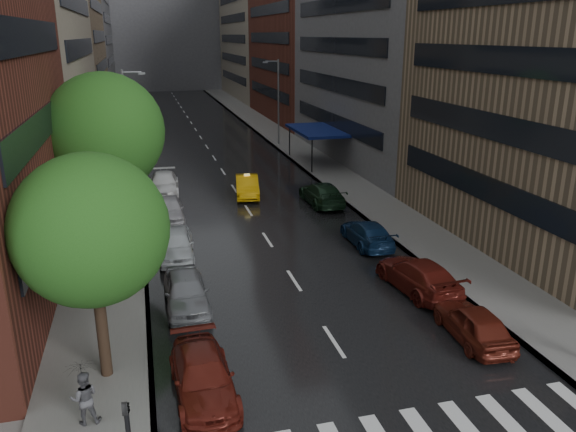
# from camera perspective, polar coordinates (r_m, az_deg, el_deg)

# --- Properties ---
(ground) EXTENTS (220.00, 220.00, 0.00)m
(ground) POSITION_cam_1_polar(r_m,az_deg,el_deg) (19.82, 8.67, -18.21)
(ground) COLOR gray
(ground) RESTS_ON ground
(road) EXTENTS (14.00, 140.00, 0.01)m
(road) POSITION_cam_1_polar(r_m,az_deg,el_deg) (65.94, -8.66, 7.61)
(road) COLOR black
(road) RESTS_ON ground
(sidewalk_left) EXTENTS (4.00, 140.00, 0.15)m
(sidewalk_left) POSITION_cam_1_polar(r_m,az_deg,el_deg) (65.62, -16.55, 7.08)
(sidewalk_left) COLOR gray
(sidewalk_left) RESTS_ON ground
(sidewalk_right) EXTENTS (4.00, 140.00, 0.15)m
(sidewalk_right) POSITION_cam_1_polar(r_m,az_deg,el_deg) (67.45, -0.98, 8.10)
(sidewalk_right) COLOR gray
(sidewalk_right) RESTS_ON ground
(buildings_right) EXTENTS (8.05, 109.10, 36.00)m
(buildings_right) POSITION_cam_1_polar(r_m,az_deg,el_deg) (74.58, 2.43, 20.56)
(buildings_right) COLOR #937A5B
(buildings_right) RESTS_ON ground
(building_far) EXTENTS (40.00, 14.00, 32.00)m
(building_far) POSITION_cam_1_polar(r_m,az_deg,el_deg) (132.80, -12.50, 19.45)
(building_far) COLOR slate
(building_far) RESTS_ON ground
(tree_near) EXTENTS (5.09, 5.09, 8.12)m
(tree_near) POSITION_cam_1_polar(r_m,az_deg,el_deg) (19.36, -19.39, -1.39)
(tree_near) COLOR #382619
(tree_near) RESTS_ON ground
(tree_mid) EXTENTS (6.19, 6.19, 9.86)m
(tree_mid) POSITION_cam_1_polar(r_m,az_deg,el_deg) (31.32, -18.08, 8.13)
(tree_mid) COLOR #382619
(tree_mid) RESTS_ON ground
(tree_far) EXTENTS (5.30, 5.30, 8.44)m
(tree_far) POSITION_cam_1_polar(r_m,az_deg,el_deg) (47.95, -17.07, 10.18)
(tree_far) COLOR #382619
(tree_far) RESTS_ON ground
(taxi) EXTENTS (2.31, 4.92, 1.56)m
(taxi) POSITION_cam_1_polar(r_m,az_deg,el_deg) (42.29, -4.17, 3.05)
(taxi) COLOR #F4AF0C
(taxi) RESTS_ON ground
(parked_cars_left) EXTENTS (2.46, 31.30, 1.59)m
(parked_cars_left) POSITION_cam_1_polar(r_m,az_deg,el_deg) (32.02, -11.40, -2.24)
(parked_cars_left) COLOR maroon
(parked_cars_left) RESTS_ON ground
(parked_cars_right) EXTENTS (2.67, 24.41, 1.58)m
(parked_cars_right) POSITION_cam_1_polar(r_m,az_deg,el_deg) (31.61, 8.90, -2.38)
(parked_cars_right) COLOR maroon
(parked_cars_right) RESTS_ON ground
(ped_black_umbrella) EXTENTS (0.96, 0.98, 2.09)m
(ped_black_umbrella) POSITION_cam_1_polar(r_m,az_deg,el_deg) (18.91, -20.10, -16.11)
(ped_black_umbrella) COLOR #525258
(ped_black_umbrella) RESTS_ON sidewalk_left
(street_lamp_left) EXTENTS (1.74, 0.22, 9.00)m
(street_lamp_left) POSITION_cam_1_polar(r_m,az_deg,el_deg) (45.07, -15.94, 8.68)
(street_lamp_left) COLOR gray
(street_lamp_left) RESTS_ON sidewalk_left
(street_lamp_right) EXTENTS (1.74, 0.22, 9.00)m
(street_lamp_right) POSITION_cam_1_polar(r_m,az_deg,el_deg) (61.66, -1.05, 11.68)
(street_lamp_right) COLOR gray
(street_lamp_right) RESTS_ON sidewalk_right
(awning) EXTENTS (4.00, 8.00, 3.12)m
(awning) POSITION_cam_1_polar(r_m,az_deg,el_deg) (52.68, 2.91, 8.66)
(awning) COLOR navy
(awning) RESTS_ON sidewalk_right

